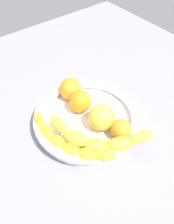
# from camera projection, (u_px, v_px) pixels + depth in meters

# --- Properties ---
(kitchen_counter) EXTENTS (1.20, 1.20, 0.03)m
(kitchen_counter) POSITION_uv_depth(u_px,v_px,m) (87.00, 127.00, 0.65)
(kitchen_counter) COLOR gray
(kitchen_counter) RESTS_ON ground
(fruit_bowl) EXTENTS (0.30, 0.30, 0.05)m
(fruit_bowl) POSITION_uv_depth(u_px,v_px,m) (87.00, 118.00, 0.62)
(fruit_bowl) COLOR white
(fruit_bowl) RESTS_ON kitchen_counter
(banana_draped_left) EXTENTS (0.12, 0.24, 0.04)m
(banana_draped_left) POSITION_uv_depth(u_px,v_px,m) (66.00, 143.00, 0.54)
(banana_draped_left) COLOR yellow
(banana_draped_left) RESTS_ON fruit_bowl
(banana_draped_right) EXTENTS (0.19, 0.21, 0.06)m
(banana_draped_right) POSITION_uv_depth(u_px,v_px,m) (98.00, 140.00, 0.54)
(banana_draped_right) COLOR yellow
(banana_draped_right) RESTS_ON fruit_bowl
(orange_front) EXTENTS (0.05, 0.05, 0.05)m
(orange_front) POSITION_uv_depth(u_px,v_px,m) (121.00, 129.00, 0.56)
(orange_front) COLOR orange
(orange_front) RESTS_ON fruit_bowl
(orange_mid_left) EXTENTS (0.06, 0.06, 0.06)m
(orange_mid_left) POSITION_uv_depth(u_px,v_px,m) (80.00, 101.00, 0.62)
(orange_mid_left) COLOR orange
(orange_mid_left) RESTS_ON fruit_bowl
(orange_mid_right) EXTENTS (0.07, 0.07, 0.07)m
(orange_mid_right) POSITION_uv_depth(u_px,v_px,m) (71.00, 89.00, 0.66)
(orange_mid_right) COLOR orange
(orange_mid_right) RESTS_ON fruit_bowl
(apple_yellow) EXTENTS (0.07, 0.07, 0.07)m
(apple_yellow) POSITION_uv_depth(u_px,v_px,m) (102.00, 117.00, 0.58)
(apple_yellow) COLOR yellow
(apple_yellow) RESTS_ON fruit_bowl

